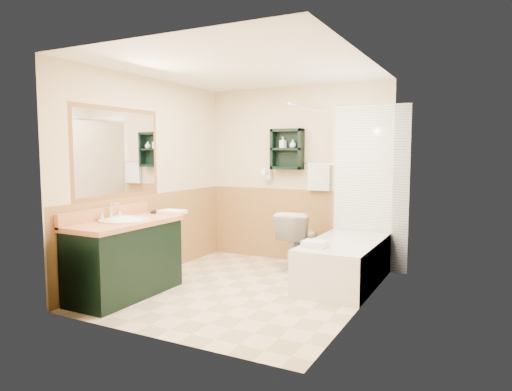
# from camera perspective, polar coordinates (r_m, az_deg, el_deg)

# --- Properties ---
(floor) EXTENTS (3.00, 3.00, 0.00)m
(floor) POSITION_cam_1_polar(r_m,az_deg,el_deg) (5.15, -1.55, -11.61)
(floor) COLOR beige
(floor) RESTS_ON ground
(back_wall) EXTENTS (2.60, 0.04, 2.40)m
(back_wall) POSITION_cam_1_polar(r_m,az_deg,el_deg) (6.30, 5.12, 2.61)
(back_wall) COLOR beige
(back_wall) RESTS_ON ground
(left_wall) EXTENTS (0.04, 3.00, 2.40)m
(left_wall) POSITION_cam_1_polar(r_m,az_deg,el_deg) (5.69, -13.31, 2.18)
(left_wall) COLOR beige
(left_wall) RESTS_ON ground
(right_wall) EXTENTS (0.04, 3.00, 2.40)m
(right_wall) POSITION_cam_1_polar(r_m,az_deg,el_deg) (4.45, 13.47, 1.29)
(right_wall) COLOR beige
(right_wall) RESTS_ON ground
(ceiling) EXTENTS (2.60, 3.00, 0.04)m
(ceiling) POSITION_cam_1_polar(r_m,az_deg,el_deg) (5.00, -1.63, 15.92)
(ceiling) COLOR white
(ceiling) RESTS_ON back_wall
(wainscot_left) EXTENTS (2.98, 2.98, 1.00)m
(wainscot_left) POSITION_cam_1_polar(r_m,az_deg,el_deg) (5.75, -12.89, -4.81)
(wainscot_left) COLOR #B17C47
(wainscot_left) RESTS_ON left_wall
(wainscot_back) EXTENTS (2.58, 2.58, 1.00)m
(wainscot_back) POSITION_cam_1_polar(r_m,az_deg,el_deg) (6.34, 4.95, -3.73)
(wainscot_back) COLOR #B17C47
(wainscot_back) RESTS_ON back_wall
(mirror_frame) EXTENTS (1.30, 1.30, 1.00)m
(mirror_frame) POSITION_cam_1_polar(r_m,az_deg,el_deg) (5.24, -16.90, 5.11)
(mirror_frame) COLOR brown
(mirror_frame) RESTS_ON left_wall
(mirror_glass) EXTENTS (1.20, 1.20, 0.90)m
(mirror_glass) POSITION_cam_1_polar(r_m,az_deg,el_deg) (5.24, -16.86, 5.11)
(mirror_glass) COLOR white
(mirror_glass) RESTS_ON left_wall
(tile_right) EXTENTS (1.50, 1.50, 2.10)m
(tile_right) POSITION_cam_1_polar(r_m,az_deg,el_deg) (5.20, 15.00, 0.18)
(tile_right) COLOR white
(tile_right) RESTS_ON right_wall
(tile_back) EXTENTS (0.95, 0.95, 2.10)m
(tile_back) POSITION_cam_1_polar(r_m,az_deg,el_deg) (5.96, 14.11, 0.86)
(tile_back) COLOR white
(tile_back) RESTS_ON back_wall
(tile_accent) EXTENTS (1.50, 1.50, 0.10)m
(tile_accent) POSITION_cam_1_polar(r_m,az_deg,el_deg) (5.19, 15.13, 9.57)
(tile_accent) COLOR #154B34
(tile_accent) RESTS_ON right_wall
(wall_shelf) EXTENTS (0.45, 0.15, 0.55)m
(wall_shelf) POSITION_cam_1_polar(r_m,az_deg,el_deg) (6.23, 3.89, 5.81)
(wall_shelf) COLOR black
(wall_shelf) RESTS_ON back_wall
(hair_dryer) EXTENTS (0.10, 0.24, 0.18)m
(hair_dryer) POSITION_cam_1_polar(r_m,az_deg,el_deg) (6.38, 1.49, 2.67)
(hair_dryer) COLOR white
(hair_dryer) RESTS_ON back_wall
(towel_bar) EXTENTS (0.40, 0.06, 0.40)m
(towel_bar) POSITION_cam_1_polar(r_m,az_deg,el_deg) (6.11, 7.93, 3.90)
(towel_bar) COLOR silver
(towel_bar) RESTS_ON back_wall
(curtain_rod) EXTENTS (0.03, 1.60, 0.03)m
(curtain_rod) POSITION_cam_1_polar(r_m,az_deg,el_deg) (5.41, 7.34, 10.61)
(curtain_rod) COLOR silver
(curtain_rod) RESTS_ON back_wall
(shower_curtain) EXTENTS (1.05, 1.05, 1.70)m
(shower_curtain) POSITION_cam_1_polar(r_m,az_deg,el_deg) (5.56, 7.85, 1.69)
(shower_curtain) COLOR #BDAB8F
(shower_curtain) RESTS_ON curtain_rod
(vanity) EXTENTS (0.59, 1.26, 0.80)m
(vanity) POSITION_cam_1_polar(r_m,az_deg,el_deg) (5.02, -16.03, -7.56)
(vanity) COLOR black
(vanity) RESTS_ON ground
(bathtub) EXTENTS (0.75, 1.50, 0.50)m
(bathtub) POSITION_cam_1_polar(r_m,az_deg,el_deg) (5.38, 10.97, -8.22)
(bathtub) COLOR silver
(bathtub) RESTS_ON ground
(toilet) EXTENTS (0.46, 0.78, 0.74)m
(toilet) POSITION_cam_1_polar(r_m,az_deg,el_deg) (6.01, 5.35, -5.50)
(toilet) COLOR silver
(toilet) RESTS_ON ground
(counter_towel) EXTENTS (0.28, 0.22, 0.04)m
(counter_towel) POSITION_cam_1_polar(r_m,az_deg,el_deg) (5.38, -10.45, -2.02)
(counter_towel) COLOR silver
(counter_towel) RESTS_ON vanity
(vanity_book) EXTENTS (0.14, 0.10, 0.20)m
(vanity_book) POSITION_cam_1_polar(r_m,az_deg,el_deg) (5.50, -12.99, -1.05)
(vanity_book) COLOR black
(vanity_book) RESTS_ON vanity
(tub_towel) EXTENTS (0.24, 0.20, 0.07)m
(tub_towel) POSITION_cam_1_polar(r_m,az_deg,el_deg) (4.93, 7.35, -6.03)
(tub_towel) COLOR silver
(tub_towel) RESTS_ON bathtub
(soap_bottle_a) EXTENTS (0.10, 0.16, 0.07)m
(soap_bottle_a) POSITION_cam_1_polar(r_m,az_deg,el_deg) (6.25, 3.38, 6.27)
(soap_bottle_a) COLOR silver
(soap_bottle_a) RESTS_ON wall_shelf
(soap_bottle_b) EXTENTS (0.12, 0.14, 0.09)m
(soap_bottle_b) POSITION_cam_1_polar(r_m,az_deg,el_deg) (6.19, 4.63, 6.35)
(soap_bottle_b) COLOR silver
(soap_bottle_b) RESTS_ON wall_shelf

